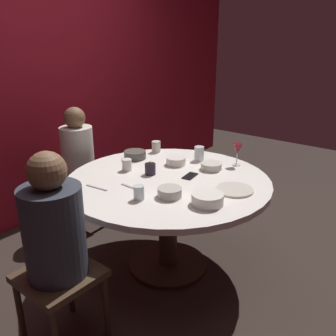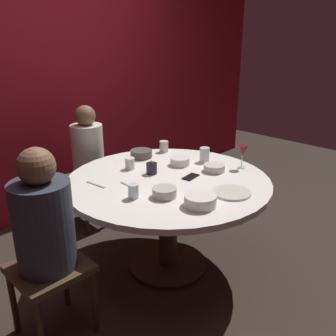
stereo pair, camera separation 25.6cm
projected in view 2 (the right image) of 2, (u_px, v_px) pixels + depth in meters
ground_plane at (168, 265)px, 2.85m from camera, size 8.00×8.00×0.00m
back_wall at (53, 80)px, 3.42m from camera, size 6.00×0.10×2.60m
dining_table at (168, 196)px, 2.64m from camera, size 1.46×1.46×0.73m
seated_diner_left at (44, 226)px, 1.97m from camera, size 0.40×0.40×1.17m
seated_diner_back at (88, 153)px, 3.29m from camera, size 0.40×0.40×1.12m
candle_holder at (152, 168)px, 2.67m from camera, size 0.08×0.08×0.10m
wine_glass at (242, 152)px, 2.76m from camera, size 0.08×0.08×0.18m
dinner_plate at (232, 193)px, 2.35m from camera, size 0.25×0.25×0.01m
cell_phone at (191, 177)px, 2.61m from camera, size 0.15×0.09×0.01m
bowl_serving_large at (180, 161)px, 2.86m from camera, size 0.15×0.15×0.06m
bowl_salad_center at (164, 192)px, 2.29m from camera, size 0.16×0.16×0.06m
bowl_small_white at (214, 168)px, 2.73m from camera, size 0.16×0.16×0.05m
bowl_sauce_side at (200, 201)px, 2.17m from camera, size 0.20×0.20×0.07m
bowl_rice_portion at (141, 154)px, 3.03m from camera, size 0.18×0.18×0.06m
cup_near_candle at (205, 155)px, 2.93m from camera, size 0.08×0.08×0.12m
cup_by_left_diner at (164, 146)px, 3.18m from camera, size 0.08×0.08×0.10m
cup_by_right_diner at (133, 191)px, 2.27m from camera, size 0.07×0.07×0.09m
cup_center_front at (130, 163)px, 2.77m from camera, size 0.07×0.07×0.09m
fork_near_plate at (96, 185)px, 2.48m from camera, size 0.04×0.18×0.01m
knife_near_plate at (129, 186)px, 2.46m from camera, size 0.02×0.18×0.01m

